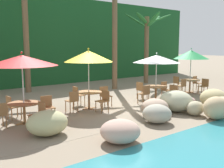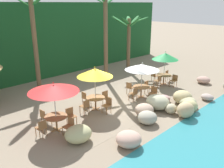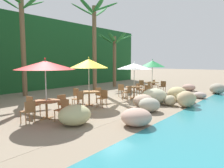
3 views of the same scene
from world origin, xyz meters
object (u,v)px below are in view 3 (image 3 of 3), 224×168
Objects in this scene: chair_yellow_left at (79,98)px; chair_white_inland at (122,89)px; umbrella_green at (152,64)px; dining_table_red at (46,104)px; dining_table_white at (134,89)px; palm_tree_fourth at (114,50)px; chair_red_seaward at (63,103)px; chair_green_seaward at (155,84)px; umbrella_yellow at (89,64)px; chair_white_seaward at (139,89)px; chair_green_right at (163,86)px; palm_tree_third at (94,32)px; chair_yellow_inland at (77,94)px; dining_table_green at (152,84)px; umbrella_red at (45,65)px; chair_red_left at (29,110)px; chair_red_right at (63,108)px; chair_white_left at (128,92)px; dining_table_yellow at (89,94)px; chair_green_inland at (142,85)px; chair_yellow_seaward at (100,94)px; chair_green_left at (148,86)px; umbrella_white at (134,66)px; chair_white_right at (147,91)px; chair_red_inland at (32,104)px; chair_yellow_right at (103,97)px; palm_tree_second at (22,31)px.

chair_yellow_left is 4.08m from chair_white_inland.
umbrella_green is at bearing -5.86° from chair_white_inland.
dining_table_white is at bearing -1.40° from dining_table_red.
chair_red_seaward is at bearing -154.13° from palm_tree_fourth.
chair_green_seaward is at bearing 0.57° from chair_yellow_left.
dining_table_red is at bearing -173.73° from chair_white_inland.
chair_white_seaward is (4.25, -0.54, -1.72)m from umbrella_yellow.
palm_tree_third is (-2.64, 4.57, 4.09)m from chair_green_right.
chair_yellow_inland is 6.89m from dining_table_green.
umbrella_green is 1.87m from chair_green_seaward.
chair_yellow_left is (-0.78, -0.96, 0.00)m from chair_yellow_inland.
chair_yellow_left and chair_green_right have the same top height.
umbrella_red is 1.57m from dining_table_red.
chair_red_right is at bearing -35.22° from chair_red_left.
chair_white_left is 0.18× the size of palm_tree_fourth.
chair_white_seaward reaches higher than dining_table_yellow.
chair_yellow_left is 7.57m from chair_green_inland.
chair_green_right is at bearing 1.83° from chair_red_right.
chair_yellow_left is (-1.70, -0.12, 0.00)m from chair_yellow_seaward.
chair_yellow_inland is at bearing 137.43° from chair_yellow_seaward.
dining_table_yellow is 1.26× the size of chair_green_inland.
dining_table_green is (8.86, 0.30, 0.10)m from chair_red_seaward.
chair_green_left is (-0.85, -0.10, -0.10)m from dining_table_green.
umbrella_green is at bearing -1.92° from chair_yellow_seaward.
umbrella_white is (5.52, -0.17, 1.54)m from chair_red_seaward.
chair_green_inland is (3.08, 2.16, 0.00)m from chair_white_right.
chair_green_inland is (3.28, 1.33, -0.10)m from dining_table_white.
palm_tree_third is at bearing 69.09° from chair_white_left.
palm_tree_third is at bearing 27.42° from chair_red_left.
chair_red_inland is 10.71m from chair_green_seaward.
chair_green_left is (8.01, 0.20, 0.00)m from chair_red_seaward.
chair_red_inland is 10.06m from chair_green_right.
dining_table_green is at bearing 22.60° from chair_white_right.
palm_tree_fourth is at bearing 25.87° from chair_red_seaward.
umbrella_red is at bearing -154.89° from chair_yellow_inland.
chair_yellow_inland is 1.71m from chair_yellow_right.
chair_red_left is 12.74m from palm_tree_fourth.
umbrella_red is 2.86× the size of chair_yellow_left.
palm_tree_second is (-7.26, 5.84, 3.79)m from dining_table_green.
dining_table_red is at bearing -178.60° from chair_green_left.
chair_green_seaward is at bearing 10.79° from umbrella_green.
umbrella_yellow reaches higher than chair_white_seaward.
chair_red_left and chair_white_left have the same top height.
palm_tree_second is at bearing 103.67° from chair_yellow_seaward.
chair_yellow_inland is at bearing 169.13° from chair_green_left.
chair_green_inland is at bearing 7.50° from chair_red_seaward.
umbrella_green is (3.34, 0.48, 0.13)m from umbrella_white.
chair_yellow_inland is (2.90, 1.36, -0.10)m from dining_table_red.
chair_yellow_left is 1.25m from chair_yellow_right.
chair_yellow_seaward and chair_green_inland have the same top height.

